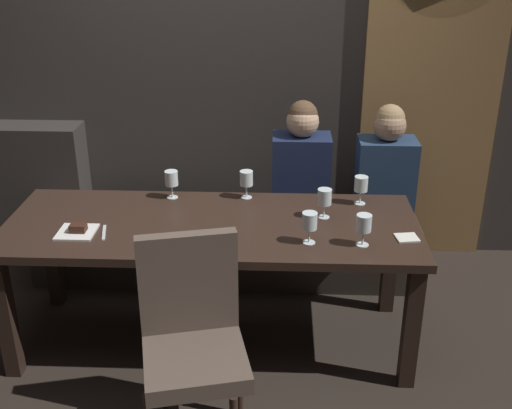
{
  "coord_description": "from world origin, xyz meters",
  "views": [
    {
      "loc": [
        0.36,
        -3.02,
        2.19
      ],
      "look_at": [
        0.24,
        0.02,
        0.84
      ],
      "focal_mm": 44.41,
      "sensor_mm": 36.0,
      "label": 1
    }
  ],
  "objects_px": {
    "wine_glass_near_right": "(361,185)",
    "wine_glass_center_front": "(171,179)",
    "diner_bearded": "(386,167)",
    "wine_glass_near_left": "(310,222)",
    "banquette_bench": "(225,247)",
    "chair_near_side": "(192,331)",
    "dining_table": "(212,237)",
    "wine_glass_center_back": "(364,224)",
    "dessert_plate": "(77,231)",
    "wine_glass_end_right": "(246,179)",
    "wine_glass_end_left": "(325,198)",
    "fork_on_table": "(104,233)",
    "diner_redhead": "(301,165)"
  },
  "relations": [
    {
      "from": "wine_glass_center_front",
      "to": "fork_on_table",
      "type": "relative_size",
      "value": 0.96
    },
    {
      "from": "banquette_bench",
      "to": "wine_glass_end_right",
      "type": "xyz_separation_m",
      "value": [
        0.17,
        -0.36,
        0.63
      ]
    },
    {
      "from": "wine_glass_end_right",
      "to": "wine_glass_center_front",
      "type": "xyz_separation_m",
      "value": [
        -0.43,
        -0.02,
        0.0
      ]
    },
    {
      "from": "chair_near_side",
      "to": "wine_glass_near_right",
      "type": "relative_size",
      "value": 5.98
    },
    {
      "from": "wine_glass_center_front",
      "to": "dessert_plate",
      "type": "height_order",
      "value": "wine_glass_center_front"
    },
    {
      "from": "diner_bearded",
      "to": "fork_on_table",
      "type": "height_order",
      "value": "diner_bearded"
    },
    {
      "from": "dining_table",
      "to": "wine_glass_end_left",
      "type": "distance_m",
      "value": 0.64
    },
    {
      "from": "banquette_bench",
      "to": "wine_glass_center_back",
      "type": "height_order",
      "value": "wine_glass_center_back"
    },
    {
      "from": "dessert_plate",
      "to": "diner_redhead",
      "type": "bearing_deg",
      "value": 36.13
    },
    {
      "from": "wine_glass_end_right",
      "to": "dessert_plate",
      "type": "height_order",
      "value": "wine_glass_end_right"
    },
    {
      "from": "dining_table",
      "to": "wine_glass_near_right",
      "type": "xyz_separation_m",
      "value": [
        0.82,
        0.28,
        0.2
      ]
    },
    {
      "from": "dining_table",
      "to": "wine_glass_center_back",
      "type": "bearing_deg",
      "value": -16.23
    },
    {
      "from": "wine_glass_end_left",
      "to": "fork_on_table",
      "type": "xyz_separation_m",
      "value": [
        -1.14,
        -0.24,
        -0.11
      ]
    },
    {
      "from": "banquette_bench",
      "to": "dessert_plate",
      "type": "distance_m",
      "value": 1.21
    },
    {
      "from": "dining_table",
      "to": "fork_on_table",
      "type": "bearing_deg",
      "value": -164.81
    },
    {
      "from": "diner_bearded",
      "to": "dessert_plate",
      "type": "distance_m",
      "value": 1.91
    },
    {
      "from": "chair_near_side",
      "to": "dessert_plate",
      "type": "bearing_deg",
      "value": 139.18
    },
    {
      "from": "wine_glass_near_right",
      "to": "wine_glass_center_front",
      "type": "height_order",
      "value": "same"
    },
    {
      "from": "chair_near_side",
      "to": "wine_glass_near_left",
      "type": "bearing_deg",
      "value": 44.43
    },
    {
      "from": "wine_glass_near_left",
      "to": "wine_glass_end_right",
      "type": "distance_m",
      "value": 0.65
    },
    {
      "from": "wine_glass_near_left",
      "to": "dessert_plate",
      "type": "relative_size",
      "value": 0.86
    },
    {
      "from": "diner_bearded",
      "to": "wine_glass_center_front",
      "type": "relative_size",
      "value": 4.58
    },
    {
      "from": "wine_glass_center_front",
      "to": "fork_on_table",
      "type": "height_order",
      "value": "wine_glass_center_front"
    },
    {
      "from": "wine_glass_near_left",
      "to": "wine_glass_center_front",
      "type": "distance_m",
      "value": 0.94
    },
    {
      "from": "wine_glass_near_right",
      "to": "dessert_plate",
      "type": "height_order",
      "value": "wine_glass_near_right"
    },
    {
      "from": "diner_bearded",
      "to": "wine_glass_end_right",
      "type": "bearing_deg",
      "value": -156.32
    },
    {
      "from": "wine_glass_near_left",
      "to": "wine_glass_center_front",
      "type": "xyz_separation_m",
      "value": [
        -0.77,
        0.54,
        0.0
      ]
    },
    {
      "from": "wine_glass_near_right",
      "to": "dessert_plate",
      "type": "xyz_separation_m",
      "value": [
        -1.49,
        -0.44,
        -0.1
      ]
    },
    {
      "from": "wine_glass_near_right",
      "to": "wine_glass_end_right",
      "type": "relative_size",
      "value": 1.0
    },
    {
      "from": "dining_table",
      "to": "diner_redhead",
      "type": "height_order",
      "value": "diner_redhead"
    },
    {
      "from": "dining_table",
      "to": "wine_glass_near_right",
      "type": "height_order",
      "value": "wine_glass_near_right"
    },
    {
      "from": "wine_glass_near_right",
      "to": "wine_glass_center_front",
      "type": "xyz_separation_m",
      "value": [
        -1.08,
        0.04,
        0.0
      ]
    },
    {
      "from": "wine_glass_near_left",
      "to": "diner_bearded",
      "type": "bearing_deg",
      "value": 61.14
    },
    {
      "from": "banquette_bench",
      "to": "chair_near_side",
      "type": "height_order",
      "value": "chair_near_side"
    },
    {
      "from": "dining_table",
      "to": "wine_glass_center_back",
      "type": "distance_m",
      "value": 0.83
    },
    {
      "from": "wine_glass_near_left",
      "to": "wine_glass_center_front",
      "type": "height_order",
      "value": "same"
    },
    {
      "from": "wine_glass_center_front",
      "to": "chair_near_side",
      "type": "bearing_deg",
      "value": -76.65
    },
    {
      "from": "diner_bearded",
      "to": "wine_glass_near_left",
      "type": "height_order",
      "value": "diner_bearded"
    },
    {
      "from": "wine_glass_end_right",
      "to": "wine_glass_end_left",
      "type": "xyz_separation_m",
      "value": [
        0.43,
        -0.25,
        0.0
      ]
    },
    {
      "from": "wine_glass_near_left",
      "to": "wine_glass_center_front",
      "type": "bearing_deg",
      "value": 145.12
    },
    {
      "from": "wine_glass_near_right",
      "to": "fork_on_table",
      "type": "bearing_deg",
      "value": -162.35
    },
    {
      "from": "wine_glass_near_left",
      "to": "wine_glass_end_left",
      "type": "bearing_deg",
      "value": 73.36
    },
    {
      "from": "chair_near_side",
      "to": "diner_redhead",
      "type": "relative_size",
      "value": 1.27
    },
    {
      "from": "dining_table",
      "to": "fork_on_table",
      "type": "relative_size",
      "value": 12.94
    },
    {
      "from": "chair_near_side",
      "to": "dessert_plate",
      "type": "height_order",
      "value": "chair_near_side"
    },
    {
      "from": "diner_bearded",
      "to": "wine_glass_center_back",
      "type": "bearing_deg",
      "value": -104.79
    },
    {
      "from": "wine_glass_center_back",
      "to": "wine_glass_near_left",
      "type": "bearing_deg",
      "value": 176.95
    },
    {
      "from": "dining_table",
      "to": "wine_glass_end_right",
      "type": "bearing_deg",
      "value": 63.93
    },
    {
      "from": "dining_table",
      "to": "diner_redhead",
      "type": "distance_m",
      "value": 0.87
    },
    {
      "from": "dining_table",
      "to": "dessert_plate",
      "type": "distance_m",
      "value": 0.7
    }
  ]
}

